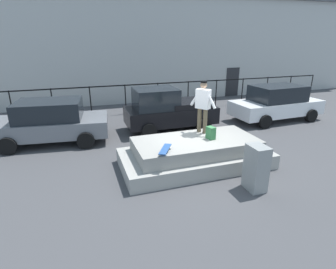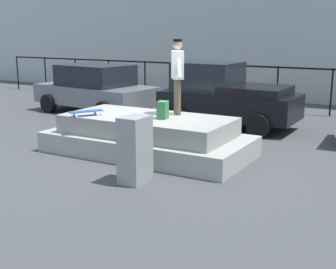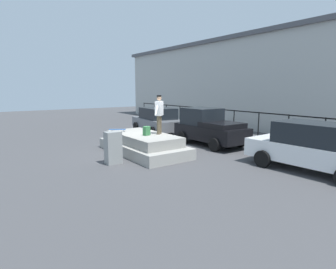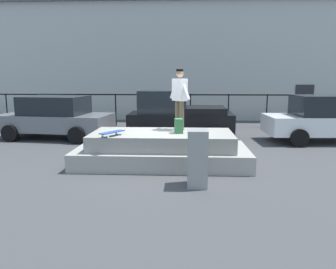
{
  "view_description": "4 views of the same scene",
  "coord_description": "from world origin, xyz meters",
  "px_view_note": "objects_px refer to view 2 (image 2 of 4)",
  "views": [
    {
      "loc": [
        -3.41,
        -7.5,
        3.91
      ],
      "look_at": [
        -0.5,
        1.01,
        0.71
      ],
      "focal_mm": 28.8,
      "sensor_mm": 36.0,
      "label": 1
    },
    {
      "loc": [
        5.64,
        -9.11,
        2.84
      ],
      "look_at": [
        0.17,
        0.47,
        0.34
      ],
      "focal_mm": 49.44,
      "sensor_mm": 36.0,
      "label": 2
    },
    {
      "loc": [
        10.85,
        -6.55,
        2.93
      ],
      "look_at": [
        0.03,
        1.16,
        0.73
      ],
      "focal_mm": 29.73,
      "sensor_mm": 36.0,
      "label": 3
    },
    {
      "loc": [
        0.64,
        -9.35,
        2.42
      ],
      "look_at": [
        0.14,
        0.63,
        0.68
      ],
      "focal_mm": 35.59,
      "sensor_mm": 36.0,
      "label": 4
    }
  ],
  "objects_px": {
    "car_grey_sedan_near": "(96,88)",
    "car_black_pickup_mid": "(225,96)",
    "skateboarder": "(177,71)",
    "skateboard": "(86,112)",
    "utility_box": "(135,150)",
    "backpack": "(163,110)"
  },
  "relations": [
    {
      "from": "car_grey_sedan_near",
      "to": "car_black_pickup_mid",
      "type": "height_order",
      "value": "car_black_pickup_mid"
    },
    {
      "from": "skateboarder",
      "to": "car_grey_sedan_near",
      "type": "relative_size",
      "value": 0.38
    },
    {
      "from": "skateboard",
      "to": "car_black_pickup_mid",
      "type": "bearing_deg",
      "value": 70.3
    },
    {
      "from": "skateboarder",
      "to": "utility_box",
      "type": "distance_m",
      "value": 2.81
    },
    {
      "from": "skateboard",
      "to": "backpack",
      "type": "relative_size",
      "value": 1.95
    },
    {
      "from": "car_grey_sedan_near",
      "to": "car_black_pickup_mid",
      "type": "distance_m",
      "value": 4.85
    },
    {
      "from": "skateboarder",
      "to": "car_black_pickup_mid",
      "type": "distance_m",
      "value": 3.35
    },
    {
      "from": "skateboard",
      "to": "skateboarder",
      "type": "bearing_deg",
      "value": 35.89
    },
    {
      "from": "skateboarder",
      "to": "car_grey_sedan_near",
      "type": "bearing_deg",
      "value": 147.19
    },
    {
      "from": "backpack",
      "to": "utility_box",
      "type": "distance_m",
      "value": 1.91
    },
    {
      "from": "backpack",
      "to": "car_grey_sedan_near",
      "type": "xyz_separation_m",
      "value": [
        -4.97,
        3.88,
        -0.24
      ]
    },
    {
      "from": "skateboard",
      "to": "utility_box",
      "type": "bearing_deg",
      "value": -29.32
    },
    {
      "from": "utility_box",
      "to": "car_black_pickup_mid",
      "type": "bearing_deg",
      "value": 95.76
    },
    {
      "from": "utility_box",
      "to": "skateboard",
      "type": "bearing_deg",
      "value": 150.68
    },
    {
      "from": "skateboarder",
      "to": "utility_box",
      "type": "relative_size",
      "value": 1.37
    },
    {
      "from": "backpack",
      "to": "utility_box",
      "type": "xyz_separation_m",
      "value": [
        0.45,
        -1.8,
        -0.45
      ]
    },
    {
      "from": "backpack",
      "to": "car_grey_sedan_near",
      "type": "height_order",
      "value": "car_grey_sedan_near"
    },
    {
      "from": "car_grey_sedan_near",
      "to": "utility_box",
      "type": "height_order",
      "value": "car_grey_sedan_near"
    },
    {
      "from": "backpack",
      "to": "skateboard",
      "type": "bearing_deg",
      "value": 97.7
    },
    {
      "from": "skateboarder",
      "to": "skateboard",
      "type": "xyz_separation_m",
      "value": [
        -1.73,
        -1.25,
        -0.91
      ]
    },
    {
      "from": "skateboarder",
      "to": "car_grey_sedan_near",
      "type": "distance_m",
      "value": 6.02
    },
    {
      "from": "skateboarder",
      "to": "backpack",
      "type": "relative_size",
      "value": 4.38
    }
  ]
}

